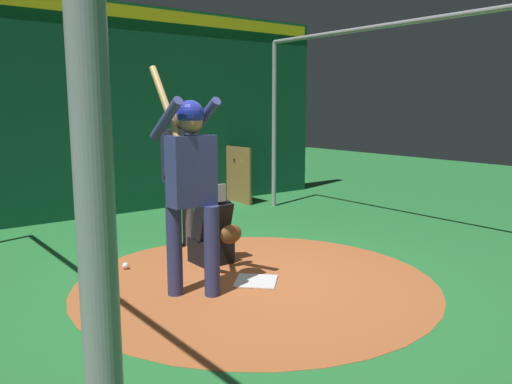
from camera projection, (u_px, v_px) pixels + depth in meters
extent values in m
plane|color=#287A38|center=(256.00, 282.00, 5.40)|extent=(25.06, 25.06, 0.00)
cylinder|color=#B76033|center=(256.00, 282.00, 5.40)|extent=(3.72, 3.72, 0.01)
cube|color=white|center=(256.00, 281.00, 5.40)|extent=(0.59, 0.59, 0.01)
cylinder|color=navy|center=(212.00, 251.00, 4.95)|extent=(0.15, 0.15, 0.88)
cylinder|color=navy|center=(174.00, 251.00, 4.98)|extent=(0.15, 0.15, 0.88)
cube|color=navy|center=(191.00, 171.00, 4.84)|extent=(0.22, 0.44, 0.66)
cylinder|color=navy|center=(203.00, 119.00, 4.96)|extent=(0.53, 0.09, 0.41)
cylinder|color=navy|center=(166.00, 119.00, 4.72)|extent=(0.53, 0.09, 0.41)
sphere|color=#9E704C|center=(190.00, 121.00, 4.76)|extent=(0.23, 0.23, 0.23)
sphere|color=navy|center=(190.00, 114.00, 4.75)|extent=(0.25, 0.25, 0.25)
cylinder|color=tan|center=(166.00, 104.00, 4.83)|extent=(0.54, 0.06, 0.73)
cube|color=black|center=(211.00, 250.00, 6.06)|extent=(0.40, 0.40, 0.29)
cube|color=black|center=(212.00, 220.00, 5.97)|extent=(0.31, 0.40, 0.48)
sphere|color=tan|center=(213.00, 192.00, 5.90)|extent=(0.22, 0.22, 0.22)
cube|color=gray|center=(218.00, 193.00, 5.82)|extent=(0.03, 0.20, 0.20)
ellipsoid|color=brown|center=(231.00, 234.00, 5.80)|extent=(0.12, 0.28, 0.22)
cylinder|color=#4C4C51|center=(188.00, 214.00, 6.75)|extent=(0.15, 0.15, 0.85)
cylinder|color=#4C4C51|center=(174.00, 216.00, 6.63)|extent=(0.15, 0.15, 0.85)
cube|color=#1E2338|center=(180.00, 156.00, 6.57)|extent=(0.22, 0.42, 0.67)
cylinder|color=#1E2338|center=(194.00, 151.00, 6.68)|extent=(0.09, 0.09, 0.57)
cylinder|color=#1E2338|center=(165.00, 152.00, 6.44)|extent=(0.09, 0.09, 0.57)
sphere|color=brown|center=(179.00, 119.00, 6.49)|extent=(0.22, 0.22, 0.22)
cube|color=#0F472D|center=(97.00, 111.00, 8.42)|extent=(0.20, 9.06, 3.46)
cube|color=yellow|center=(94.00, 8.00, 8.08)|extent=(0.03, 8.88, 0.20)
cylinder|color=gray|center=(99.00, 285.00, 1.07)|extent=(0.08, 0.08, 2.90)
cylinder|color=gray|center=(274.00, 126.00, 9.25)|extent=(0.08, 0.08, 2.90)
cylinder|color=gray|center=(430.00, 19.00, 6.60)|extent=(6.18, 0.07, 0.07)
cube|color=olive|center=(232.00, 174.00, 9.92)|extent=(1.18, 0.04, 1.05)
cylinder|color=tan|center=(220.00, 175.00, 10.36)|extent=(0.06, 0.18, 0.89)
cylinder|color=olive|center=(224.00, 177.00, 10.27)|extent=(0.06, 0.15, 0.83)
cylinder|color=tan|center=(227.00, 178.00, 10.17)|extent=(0.06, 0.12, 0.82)
cylinder|color=tan|center=(231.00, 177.00, 10.07)|extent=(0.06, 0.14, 0.90)
cylinder|color=tan|center=(234.00, 179.00, 9.99)|extent=(0.06, 0.12, 0.82)
cylinder|color=black|center=(238.00, 180.00, 9.89)|extent=(0.06, 0.19, 0.83)
cylinder|color=tan|center=(241.00, 180.00, 9.80)|extent=(0.06, 0.16, 0.85)
cylinder|color=tan|center=(245.00, 181.00, 9.70)|extent=(0.06, 0.17, 0.83)
cylinder|color=tan|center=(249.00, 183.00, 9.61)|extent=(0.06, 0.14, 0.81)
sphere|color=white|center=(125.00, 266.00, 5.81)|extent=(0.07, 0.07, 0.07)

